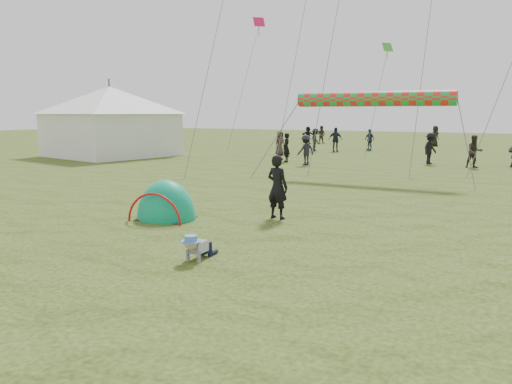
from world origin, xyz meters
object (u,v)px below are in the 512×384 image
at_px(crawling_toddler, 197,246).
at_px(event_marquee, 111,119).
at_px(popup_tent, 166,219).
at_px(standing_adult, 277,187).

bearing_deg(crawling_toddler, event_marquee, 136.24).
distance_m(crawling_toddler, popup_tent, 4.06).
relative_size(crawling_toddler, event_marquee, 0.10).
xyz_separation_m(crawling_toddler, popup_tent, (-2.92, 2.80, -0.27)).
height_order(crawling_toddler, event_marquee, event_marquee).
relative_size(crawling_toddler, standing_adult, 0.41).
bearing_deg(popup_tent, event_marquee, 131.04).
bearing_deg(popup_tent, standing_adult, 22.18).
relative_size(popup_tent, standing_adult, 1.23).
relative_size(crawling_toddler, popup_tent, 0.33).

